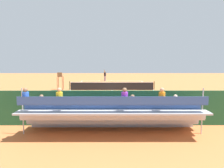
# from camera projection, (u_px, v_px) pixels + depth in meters

# --- Properties ---
(ground_plane) EXTENTS (60.00, 60.00, 0.00)m
(ground_plane) POSITION_uv_depth(u_px,v_px,m) (112.00, 90.00, 26.54)
(ground_plane) COLOR #C66B38
(court_line_markings) EXTENTS (10.10, 22.20, 0.01)m
(court_line_markings) POSITION_uv_depth(u_px,v_px,m) (112.00, 90.00, 26.58)
(court_line_markings) COLOR white
(court_line_markings) RESTS_ON ground
(tennis_net) EXTENTS (10.30, 0.10, 1.07)m
(tennis_net) POSITION_uv_depth(u_px,v_px,m) (112.00, 86.00, 26.49)
(tennis_net) COLOR black
(tennis_net) RESTS_ON ground
(backdrop_wall) EXTENTS (18.00, 0.16, 2.00)m
(backdrop_wall) POSITION_uv_depth(u_px,v_px,m) (112.00, 108.00, 12.52)
(backdrop_wall) COLOR #235633
(backdrop_wall) RESTS_ON ground
(bleacher_stand) EXTENTS (9.06, 2.40, 2.48)m
(bleacher_stand) POSITION_uv_depth(u_px,v_px,m) (114.00, 114.00, 11.14)
(bleacher_stand) COLOR #B2B2B7
(bleacher_stand) RESTS_ON ground
(umpire_chair) EXTENTS (0.67, 0.67, 2.14)m
(umpire_chair) POSITION_uv_depth(u_px,v_px,m) (60.00, 79.00, 26.31)
(umpire_chair) COLOR brown
(umpire_chair) RESTS_ON ground
(courtside_bench) EXTENTS (1.80, 0.40, 0.93)m
(courtside_bench) POSITION_uv_depth(u_px,v_px,m) (161.00, 112.00, 13.31)
(courtside_bench) COLOR #9E754C
(courtside_bench) RESTS_ON ground
(equipment_bag) EXTENTS (0.90, 0.36, 0.36)m
(equipment_bag) POSITION_uv_depth(u_px,v_px,m) (129.00, 119.00, 13.22)
(equipment_bag) COLOR #B22D2D
(equipment_bag) RESTS_ON ground
(tennis_player) EXTENTS (0.43, 0.55, 1.93)m
(tennis_player) POSITION_uv_depth(u_px,v_px,m) (105.00, 75.00, 36.99)
(tennis_player) COLOR navy
(tennis_player) RESTS_ON ground
(tennis_racket) EXTENTS (0.31, 0.57, 0.03)m
(tennis_racket) POSITION_uv_depth(u_px,v_px,m) (99.00, 81.00, 37.69)
(tennis_racket) COLOR black
(tennis_racket) RESTS_ON ground
(tennis_ball_near) EXTENTS (0.07, 0.07, 0.07)m
(tennis_ball_near) POSITION_uv_depth(u_px,v_px,m) (108.00, 83.00, 34.21)
(tennis_ball_near) COLOR #CCDB33
(tennis_ball_near) RESTS_ON ground
(tennis_ball_far) EXTENTS (0.07, 0.07, 0.07)m
(tennis_ball_far) POSITION_uv_depth(u_px,v_px,m) (99.00, 82.00, 35.43)
(tennis_ball_far) COLOR #CCDB33
(tennis_ball_far) RESTS_ON ground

